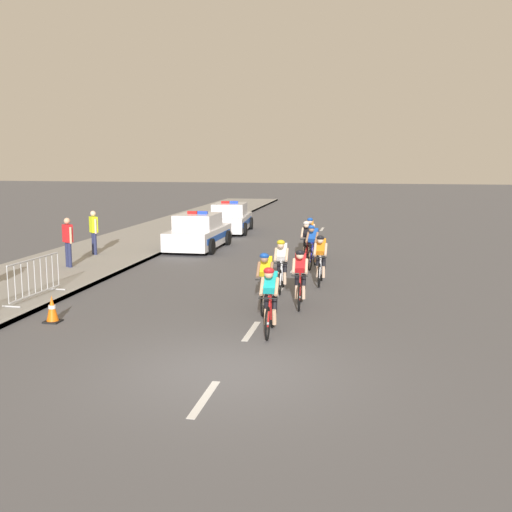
{
  "coord_description": "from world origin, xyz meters",
  "views": [
    {
      "loc": [
        2.54,
        -10.58,
        3.83
      ],
      "look_at": [
        -0.57,
        6.29,
        1.1
      ],
      "focal_mm": 44.07,
      "sensor_mm": 36.0,
      "label": 1
    }
  ],
  "objects_px": {
    "cyclist_fifth": "(321,259)",
    "crowd_barrier_middle": "(35,279)",
    "cyclist_second": "(266,281)",
    "cyclist_fourth": "(282,264)",
    "cyclist_sixth": "(313,245)",
    "traffic_cone_near": "(52,309)",
    "police_car_nearest": "(198,233)",
    "cyclist_eighth": "(310,236)",
    "police_car_second": "(230,219)",
    "spectator_closest": "(94,229)",
    "cyclist_seventh": "(307,240)",
    "cyclist_third": "(300,277)",
    "spectator_back": "(68,239)",
    "cyclist_lead": "(270,299)"
  },
  "relations": [
    {
      "from": "cyclist_eighth",
      "to": "police_car_nearest",
      "type": "bearing_deg",
      "value": 167.34
    },
    {
      "from": "police_car_nearest",
      "to": "traffic_cone_near",
      "type": "xyz_separation_m",
      "value": [
        -0.2,
        -11.94,
        -0.37
      ]
    },
    {
      "from": "cyclist_second",
      "to": "cyclist_seventh",
      "type": "bearing_deg",
      "value": 88.17
    },
    {
      "from": "cyclist_second",
      "to": "cyclist_seventh",
      "type": "relative_size",
      "value": 1.0
    },
    {
      "from": "cyclist_third",
      "to": "police_car_nearest",
      "type": "height_order",
      "value": "police_car_nearest"
    },
    {
      "from": "cyclist_fifth",
      "to": "crowd_barrier_middle",
      "type": "bearing_deg",
      "value": -152.3
    },
    {
      "from": "police_car_nearest",
      "to": "traffic_cone_near",
      "type": "height_order",
      "value": "police_car_nearest"
    },
    {
      "from": "police_car_second",
      "to": "crowd_barrier_middle",
      "type": "bearing_deg",
      "value": -95.76
    },
    {
      "from": "cyclist_third",
      "to": "spectator_back",
      "type": "relative_size",
      "value": 1.03
    },
    {
      "from": "crowd_barrier_middle",
      "to": "spectator_closest",
      "type": "distance_m",
      "value": 7.49
    },
    {
      "from": "cyclist_sixth",
      "to": "cyclist_fifth",
      "type": "bearing_deg",
      "value": -79.89
    },
    {
      "from": "cyclist_second",
      "to": "police_car_second",
      "type": "distance_m",
      "value": 16.6
    },
    {
      "from": "cyclist_fourth",
      "to": "spectator_back",
      "type": "xyz_separation_m",
      "value": [
        -7.56,
        1.99,
        0.3
      ]
    },
    {
      "from": "police_car_second",
      "to": "traffic_cone_near",
      "type": "bearing_deg",
      "value": -90.64
    },
    {
      "from": "police_car_nearest",
      "to": "cyclist_second",
      "type": "bearing_deg",
      "value": -65.72
    },
    {
      "from": "spectator_closest",
      "to": "spectator_back",
      "type": "distance_m",
      "value": 2.75
    },
    {
      "from": "cyclist_third",
      "to": "crowd_barrier_middle",
      "type": "height_order",
      "value": "cyclist_third"
    },
    {
      "from": "cyclist_second",
      "to": "cyclist_fifth",
      "type": "height_order",
      "value": "same"
    },
    {
      "from": "spectator_closest",
      "to": "crowd_barrier_middle",
      "type": "bearing_deg",
      "value": -76.97
    },
    {
      "from": "cyclist_fourth",
      "to": "cyclist_second",
      "type": "bearing_deg",
      "value": -91.26
    },
    {
      "from": "cyclist_lead",
      "to": "police_car_nearest",
      "type": "bearing_deg",
      "value": 112.46
    },
    {
      "from": "spectator_closest",
      "to": "police_car_nearest",
      "type": "bearing_deg",
      "value": 40.97
    },
    {
      "from": "traffic_cone_near",
      "to": "police_car_nearest",
      "type": "bearing_deg",
      "value": 89.06
    },
    {
      "from": "cyclist_second",
      "to": "cyclist_eighth",
      "type": "height_order",
      "value": "same"
    },
    {
      "from": "cyclist_fourth",
      "to": "police_car_second",
      "type": "xyz_separation_m",
      "value": [
        -4.58,
        13.53,
        -0.11
      ]
    },
    {
      "from": "cyclist_sixth",
      "to": "cyclist_seventh",
      "type": "distance_m",
      "value": 1.3
    },
    {
      "from": "cyclist_third",
      "to": "traffic_cone_near",
      "type": "height_order",
      "value": "cyclist_third"
    },
    {
      "from": "cyclist_fifth",
      "to": "cyclist_seventh",
      "type": "relative_size",
      "value": 1.0
    },
    {
      "from": "spectator_closest",
      "to": "cyclist_sixth",
      "type": "bearing_deg",
      "value": -5.06
    },
    {
      "from": "police_car_second",
      "to": "spectator_back",
      "type": "bearing_deg",
      "value": -104.49
    },
    {
      "from": "cyclist_third",
      "to": "spectator_back",
      "type": "xyz_separation_m",
      "value": [
        -8.29,
        3.76,
        0.3
      ]
    },
    {
      "from": "traffic_cone_near",
      "to": "spectator_back",
      "type": "bearing_deg",
      "value": 113.75
    },
    {
      "from": "cyclist_eighth",
      "to": "police_car_second",
      "type": "bearing_deg",
      "value": 124.06
    },
    {
      "from": "cyclist_lead",
      "to": "police_car_second",
      "type": "relative_size",
      "value": 0.38
    },
    {
      "from": "cyclist_seventh",
      "to": "cyclist_fourth",
      "type": "bearing_deg",
      "value": -92.1
    },
    {
      "from": "cyclist_second",
      "to": "cyclist_sixth",
      "type": "distance_m",
      "value": 6.43
    },
    {
      "from": "cyclist_fourth",
      "to": "spectator_closest",
      "type": "height_order",
      "value": "spectator_closest"
    },
    {
      "from": "cyclist_third",
      "to": "cyclist_eighth",
      "type": "distance_m",
      "value": 8.32
    },
    {
      "from": "cyclist_second",
      "to": "cyclist_fifth",
      "type": "bearing_deg",
      "value": 73.69
    },
    {
      "from": "cyclist_fifth",
      "to": "police_car_second",
      "type": "relative_size",
      "value": 0.38
    },
    {
      "from": "spectator_closest",
      "to": "police_car_second",
      "type": "bearing_deg",
      "value": 69.41
    },
    {
      "from": "cyclist_lead",
      "to": "police_car_second",
      "type": "height_order",
      "value": "police_car_second"
    },
    {
      "from": "cyclist_seventh",
      "to": "police_car_nearest",
      "type": "xyz_separation_m",
      "value": [
        -4.77,
        2.37,
        -0.11
      ]
    },
    {
      "from": "cyclist_second",
      "to": "cyclist_fourth",
      "type": "distance_m",
      "value": 2.44
    },
    {
      "from": "cyclist_sixth",
      "to": "cyclist_seventh",
      "type": "relative_size",
      "value": 1.0
    },
    {
      "from": "crowd_barrier_middle",
      "to": "cyclist_second",
      "type": "bearing_deg",
      "value": 1.29
    },
    {
      "from": "cyclist_lead",
      "to": "cyclist_seventh",
      "type": "relative_size",
      "value": 1.0
    },
    {
      "from": "cyclist_fourth",
      "to": "cyclist_eighth",
      "type": "distance_m",
      "value": 6.53
    },
    {
      "from": "police_car_nearest",
      "to": "spectator_closest",
      "type": "relative_size",
      "value": 2.64
    },
    {
      "from": "cyclist_sixth",
      "to": "spectator_back",
      "type": "bearing_deg",
      "value": -166.2
    }
  ]
}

